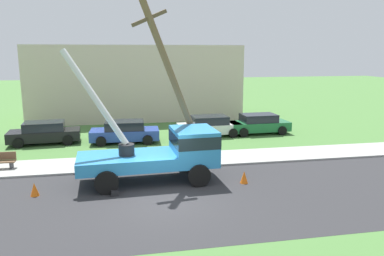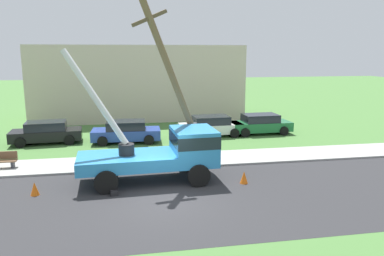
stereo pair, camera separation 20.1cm
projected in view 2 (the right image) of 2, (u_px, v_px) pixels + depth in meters
The scene contains 14 objects.
ground_plane at pixel (147, 136), 26.62m from camera, with size 120.00×120.00×0.00m, color #477538.
road_asphalt at pixel (166, 200), 15.04m from camera, with size 80.00×8.00×0.01m, color #2B2B2D.
sidewalk_strip at pixel (155, 161), 20.21m from camera, with size 80.00×2.75×0.10m, color #9E9E99.
utility_truck at pixel (166, 150), 17.18m from camera, with size 6.86×3.21×5.98m.
leaning_utility_pole at pixel (175, 84), 17.96m from camera, with size 3.91×1.64×8.42m.
traffic_cone_ahead at pixel (244, 177), 16.88m from camera, with size 0.36×0.36×0.56m, color orange.
traffic_cone_behind at pixel (35, 189), 15.48m from camera, with size 0.36×0.36×0.56m, color orange.
traffic_cone_curbside at pixel (194, 163), 19.02m from camera, with size 0.36×0.36×0.56m, color orange.
parked_sedan_black at pixel (46, 132), 24.35m from camera, with size 4.52×2.23×1.42m.
parked_sedan_blue at pixel (126, 132), 24.58m from camera, with size 4.48×2.15×1.42m.
parked_sedan_white at pixel (211, 126), 26.45m from camera, with size 4.47×2.14×1.42m.
parked_sedan_green at pixel (260, 124), 27.20m from camera, with size 4.46×2.11×1.42m.
park_bench at pixel (0, 161), 18.84m from camera, with size 1.60×0.45×0.90m.
lowrise_building_backdrop at pixel (139, 82), 33.62m from camera, with size 18.00×6.00×6.40m, color beige.
Camera 2 is at (-1.49, -14.14, 5.79)m, focal length 35.17 mm.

